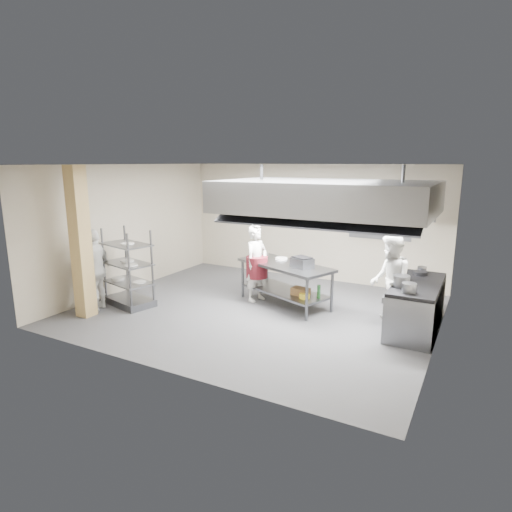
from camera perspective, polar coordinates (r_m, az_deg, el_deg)
The scene contains 23 objects.
floor at distance 9.06m, azimuth 0.08°, elevation -7.25°, with size 7.00×7.00×0.00m, color #2E2E30.
ceiling at distance 8.53m, azimuth 0.08°, elevation 12.09°, with size 7.00×7.00×0.00m, color silver.
wall_back at distance 11.37m, azimuth 7.30°, elevation 4.49°, with size 7.00×7.00×0.00m, color tan.
wall_left at distance 10.76m, azimuth -16.60°, elevation 3.63°, with size 6.00×6.00×0.00m, color tan.
wall_right at distance 7.69m, azimuth 23.71°, elevation -0.28°, with size 6.00×6.00×0.00m, color tan.
column at distance 9.06m, azimuth -22.34°, elevation 1.63°, with size 0.30×0.30×3.00m, color tan.
exhaust_hood at distance 8.40m, azimuth 9.31°, elevation 7.82°, with size 4.00×2.50×0.60m, color gray.
hood_strip_a at distance 8.76m, azimuth 3.65°, elevation 6.04°, with size 1.60×0.12×0.04m, color white.
hood_strip_b at distance 8.18m, azimuth 15.22°, elevation 5.18°, with size 1.60×0.12×0.04m, color white.
wall_shelf at distance 10.70m, azimuth 16.01°, elevation 3.62°, with size 1.50×0.28×0.04m, color gray.
island at distance 9.33m, azimuth 3.86°, elevation -3.75°, with size 2.18×0.91×0.91m, color gray, non-canonical shape.
island_worktop at distance 9.22m, azimuth 3.90°, elevation -1.21°, with size 2.18×0.91×0.06m, color gray.
island_undershelf at distance 9.38m, azimuth 3.84°, elevation -4.65°, with size 2.00×0.82×0.04m, color slate.
pass_rack at distance 9.59m, azimuth -16.72°, elevation -1.48°, with size 1.11×0.65×1.67m, color slate, non-canonical shape.
cooking_range at distance 8.48m, azimuth 20.55°, elevation -6.46°, with size 0.80×2.00×0.84m, color gray.
range_top at distance 8.36m, azimuth 20.78°, elevation -3.53°, with size 0.78×1.96×0.06m, color black.
chef_head at distance 9.47m, azimuth 0.08°, elevation -1.02°, with size 0.62×0.41×1.69m, color silver.
chef_line at distance 8.32m, azimuth 17.42°, elevation -3.21°, with size 0.87×0.68×1.78m, color silver.
chef_plating at distance 9.51m, azimuth -20.61°, elevation -1.71°, with size 1.01×0.42×1.72m, color silver.
griddle at distance 8.89m, azimuth 6.16°, elevation -0.91°, with size 0.42×0.32×0.20m, color slate.
wicker_basket at distance 9.03m, azimuth 5.96°, elevation -4.72°, with size 0.36×0.24×0.16m, color brown.
stockpot at distance 7.96m, azimuth 18.82°, elevation -3.17°, with size 0.29×0.29×0.20m, color gray.
plate_stack at distance 9.66m, azimuth -16.61°, elevation -3.19°, with size 0.28×0.28×0.05m, color white.
Camera 1 is at (4.05, -7.51, 3.05)m, focal length 30.00 mm.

